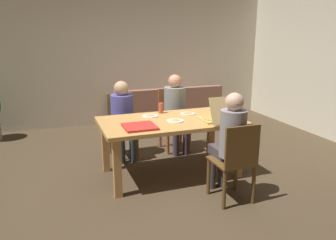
# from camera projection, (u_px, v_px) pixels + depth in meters

# --- Properties ---
(ground_plane) EXTENTS (20.00, 20.00, 0.00)m
(ground_plane) POSITION_uv_depth(u_px,v_px,m) (170.00, 174.00, 4.54)
(ground_plane) COLOR #493927
(back_wall) EXTENTS (6.48, 0.12, 2.70)m
(back_wall) POSITION_uv_depth(u_px,v_px,m) (121.00, 58.00, 6.87)
(back_wall) COLOR beige
(back_wall) RESTS_ON ground
(side_wall_right) EXTENTS (0.12, 5.00, 2.70)m
(side_wall_right) POSITION_uv_depth(u_px,v_px,m) (320.00, 61.00, 6.06)
(side_wall_right) COLOR beige
(side_wall_right) RESTS_ON ground
(dining_table) EXTENTS (1.83, 1.02, 0.76)m
(dining_table) POSITION_uv_depth(u_px,v_px,m) (171.00, 127.00, 4.37)
(dining_table) COLOR tan
(dining_table) RESTS_ON ground
(chair_0) EXTENTS (0.43, 0.44, 0.93)m
(chair_0) POSITION_uv_depth(u_px,v_px,m) (236.00, 161.00, 3.66)
(chair_0) COLOR brown
(chair_0) RESTS_ON ground
(person_0) EXTENTS (0.29, 0.52, 1.25)m
(person_0) POSITION_uv_depth(u_px,v_px,m) (230.00, 138.00, 3.74)
(person_0) COLOR #433A3E
(person_0) RESTS_ON ground
(chair_1) EXTENTS (0.41, 0.42, 0.96)m
(chair_1) POSITION_uv_depth(u_px,v_px,m) (121.00, 122.00, 5.14)
(chair_1) COLOR olive
(chair_1) RESTS_ON ground
(person_1) EXTENTS (0.33, 0.49, 1.17)m
(person_1) POSITION_uv_depth(u_px,v_px,m) (123.00, 113.00, 4.97)
(person_1) COLOR #30434E
(person_1) RESTS_ON ground
(chair_2) EXTENTS (0.44, 0.44, 0.98)m
(chair_2) POSITION_uv_depth(u_px,v_px,m) (173.00, 118.00, 5.44)
(chair_2) COLOR #9D5632
(chair_2) RESTS_ON ground
(person_2) EXTENTS (0.34, 0.50, 1.23)m
(person_2) POSITION_uv_depth(u_px,v_px,m) (176.00, 107.00, 5.26)
(person_2) COLOR #413647
(person_2) RESTS_ON ground
(pizza_box_0) EXTENTS (0.38, 0.38, 0.03)m
(pizza_box_0) POSITION_uv_depth(u_px,v_px,m) (140.00, 127.00, 3.99)
(pizza_box_0) COLOR red
(pizza_box_0) RESTS_ON dining_table
(pizza_box_1) EXTENTS (0.34, 0.48, 0.34)m
(pizza_box_1) POSITION_uv_depth(u_px,v_px,m) (216.00, 117.00, 4.28)
(pizza_box_1) COLOR tan
(pizza_box_1) RESTS_ON dining_table
(plate_0) EXTENTS (0.21, 0.21, 0.03)m
(plate_0) POSITION_uv_depth(u_px,v_px,m) (188.00, 113.00, 4.65)
(plate_0) COLOR white
(plate_0) RESTS_ON dining_table
(plate_1) EXTENTS (0.22, 0.22, 0.03)m
(plate_1) POSITION_uv_depth(u_px,v_px,m) (150.00, 116.00, 4.52)
(plate_1) COLOR white
(plate_1) RESTS_ON dining_table
(plate_2) EXTENTS (0.22, 0.22, 0.03)m
(plate_2) POSITION_uv_depth(u_px,v_px,m) (175.00, 120.00, 4.27)
(plate_2) COLOR white
(plate_2) RESTS_ON dining_table
(drinking_glass_0) EXTENTS (0.07, 0.07, 0.13)m
(drinking_glass_0) POSITION_uv_depth(u_px,v_px,m) (218.00, 106.00, 4.84)
(drinking_glass_0) COLOR #BE492F
(drinking_glass_0) RESTS_ON dining_table
(drinking_glass_1) EXTENTS (0.07, 0.07, 0.15)m
(drinking_glass_1) POSITION_uv_depth(u_px,v_px,m) (161.00, 108.00, 4.68)
(drinking_glass_1) COLOR #B9472C
(drinking_glass_1) RESTS_ON dining_table
(couch) EXTENTS (2.17, 0.80, 0.82)m
(couch) POSITION_uv_depth(u_px,v_px,m) (166.00, 112.00, 6.78)
(couch) COLOR #936150
(couch) RESTS_ON ground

